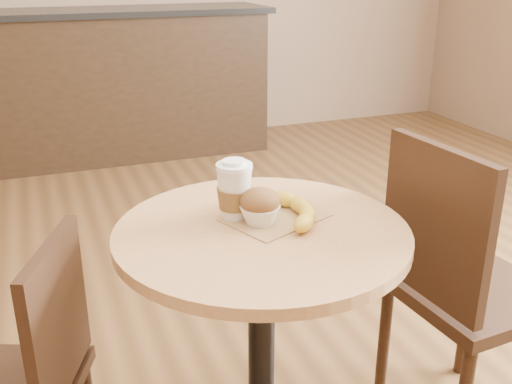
# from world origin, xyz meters

# --- Properties ---
(cafe_table) EXTENTS (0.72, 0.72, 0.75)m
(cafe_table) POSITION_xyz_m (-0.04, 0.07, 0.54)
(cafe_table) COLOR black
(cafe_table) RESTS_ON ground
(chair_left) EXTENTS (0.45, 0.45, 0.79)m
(chair_left) POSITION_xyz_m (-0.63, 0.11, 0.43)
(chair_left) COLOR black
(chair_left) RESTS_ON ground
(chair_right) EXTENTS (0.44, 0.44, 0.92)m
(chair_right) POSITION_xyz_m (0.55, 0.02, 0.51)
(chair_right) COLOR black
(chair_right) RESTS_ON ground
(service_counter) EXTENTS (2.30, 0.65, 1.04)m
(service_counter) POSITION_xyz_m (0.00, 3.18, 0.52)
(service_counter) COLOR black
(service_counter) RESTS_ON ground
(kraft_bag) EXTENTS (0.29, 0.26, 0.00)m
(kraft_bag) POSITION_xyz_m (0.02, 0.11, 0.75)
(kraft_bag) COLOR #9D774C
(kraft_bag) RESTS_ON cafe_table
(coffee_cup) EXTENTS (0.09, 0.09, 0.15)m
(coffee_cup) POSITION_xyz_m (-0.08, 0.15, 0.82)
(coffee_cup) COLOR silver
(coffee_cup) RESTS_ON cafe_table
(muffin) EXTENTS (0.10, 0.10, 0.09)m
(muffin) POSITION_xyz_m (-0.03, 0.09, 0.80)
(muffin) COLOR white
(muffin) RESTS_ON kraft_bag
(banana) EXTENTS (0.28, 0.33, 0.04)m
(banana) POSITION_xyz_m (0.03, 0.12, 0.77)
(banana) COLOR gold
(banana) RESTS_ON kraft_bag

